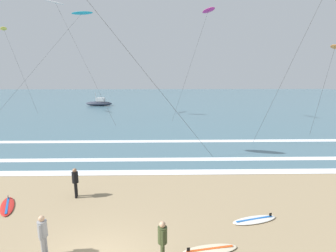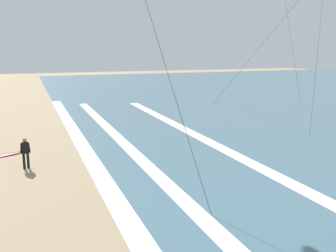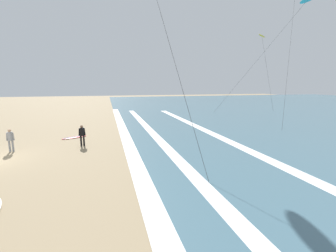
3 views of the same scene
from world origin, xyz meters
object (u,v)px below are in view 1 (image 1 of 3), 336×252
at_px(kite_yellow_high_right, 4,29).
at_px(offshore_boat, 99,103).
at_px(surfer_background_far, 75,180).
at_px(kite_white_high_left, 56,3).
at_px(surfboard_left_pile, 7,206).
at_px(surfer_left_near, 43,233).
at_px(surfer_left_far, 162,239).
at_px(surfboard_foreground_flat, 254,220).
at_px(surfboard_right_spare, 210,250).
at_px(kite_orange_far_right, 335,47).
at_px(kite_cyan_far_left, 81,14).
at_px(kite_magenta_low_near, 208,11).

height_order(kite_yellow_high_right, offshore_boat, kite_yellow_high_right).
bearing_deg(surfer_background_far, kite_white_high_left, 111.26).
bearing_deg(surfboard_left_pile, surfer_left_near, -46.42).
bearing_deg(surfer_left_far, surfer_background_far, 132.24).
distance_m(surfer_left_far, kite_yellow_high_right, 43.04).
relative_size(surfboard_foreground_flat, surfboard_right_spare, 1.01).
height_order(surfboard_right_spare, kite_white_high_left, kite_white_high_left).
relative_size(surfer_left_far, kite_yellow_high_right, 0.12).
bearing_deg(surfboard_right_spare, offshore_boat, 108.27).
bearing_deg(surfboard_left_pile, surfboard_right_spare, -20.02).
bearing_deg(offshore_boat, surfer_background_far, -78.36).
relative_size(kite_yellow_high_right, offshore_boat, 2.47).
bearing_deg(surfboard_left_pile, kite_orange_far_right, 28.66).
bearing_deg(kite_cyan_far_left, surfboard_foreground_flat, -61.49).
distance_m(surfer_left_near, surfer_background_far, 4.57).
relative_size(kite_magenta_low_near, kite_yellow_high_right, 1.11).
xyz_separation_m(kite_white_high_left, kite_cyan_far_left, (4.11, -1.89, -1.81)).
distance_m(kite_white_high_left, kite_yellow_high_right, 9.34).
distance_m(surfer_left_far, surfboard_foreground_flat, 4.90).
distance_m(surfer_left_far, kite_orange_far_right, 24.58).
distance_m(surfboard_left_pile, kite_yellow_high_right, 36.26).
xyz_separation_m(surfer_left_near, surfer_background_far, (-0.36, 4.56, 0.00)).
xyz_separation_m(surfboard_foreground_flat, kite_magenta_low_near, (1.90, 25.43, 14.21)).
distance_m(surfboard_right_spare, kite_magenta_low_near, 31.13).
distance_m(kite_magenta_low_near, kite_yellow_high_right, 30.35).
relative_size(surfer_left_far, surfboard_right_spare, 0.74).
bearing_deg(kite_yellow_high_right, surfboard_foreground_flat, -48.32).
distance_m(surfer_left_far, kite_magenta_low_near, 31.57).
height_order(kite_cyan_far_left, kite_orange_far_right, kite_cyan_far_left).
height_order(surfer_left_near, offshore_boat, offshore_boat).
xyz_separation_m(surfer_left_near, surfboard_foreground_flat, (8.25, 2.13, -0.91)).
relative_size(kite_magenta_low_near, offshore_boat, 2.74).
distance_m(kite_orange_far_right, offshore_boat, 40.22).
bearing_deg(surfer_left_near, offshore_boat, 100.91).
xyz_separation_m(kite_magenta_low_near, kite_yellow_high_right, (-29.75, 5.85, -1.41)).
height_order(surfer_background_far, surfboard_left_pile, surfer_background_far).
bearing_deg(kite_yellow_high_right, kite_magenta_low_near, -11.12).
bearing_deg(offshore_boat, surfboard_left_pile, -82.89).
height_order(kite_yellow_high_right, kite_cyan_far_left, kite_cyan_far_left).
height_order(surfer_left_near, surfboard_foreground_flat, surfer_left_near).
distance_m(surfboard_foreground_flat, kite_magenta_low_near, 29.19).
relative_size(kite_white_high_left, offshore_boat, 3.11).
bearing_deg(surfer_background_far, kite_cyan_far_left, 104.38).
relative_size(surfboard_right_spare, kite_magenta_low_near, 0.15).
distance_m(surfer_left_far, kite_white_high_left, 38.83).
distance_m(surfboard_foreground_flat, kite_orange_far_right, 20.61).
distance_m(surfboard_right_spare, kite_orange_far_right, 23.36).
bearing_deg(kite_yellow_high_right, kite_orange_far_right, -23.02).
xyz_separation_m(surfer_left_far, surfboard_foreground_flat, (4.07, 2.57, -0.91)).
relative_size(surfer_left_near, kite_white_high_left, 0.10).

